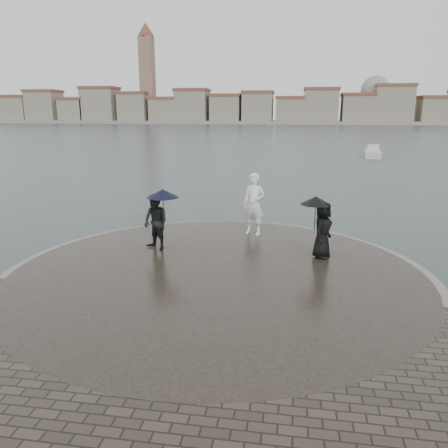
# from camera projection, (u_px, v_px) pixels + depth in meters

# --- Properties ---
(ground) EXTENTS (400.00, 400.00, 0.00)m
(ground) POSITION_uv_depth(u_px,v_px,m) (189.00, 344.00, 9.46)
(ground) COLOR #2B3835
(ground) RESTS_ON ground
(kerb_ring) EXTENTS (12.50, 12.50, 0.32)m
(kerb_ring) POSITION_uv_depth(u_px,v_px,m) (217.00, 278.00, 12.76)
(kerb_ring) COLOR gray
(kerb_ring) RESTS_ON ground
(quay_tip) EXTENTS (11.90, 11.90, 0.36)m
(quay_tip) POSITION_uv_depth(u_px,v_px,m) (217.00, 277.00, 12.76)
(quay_tip) COLOR #2D261E
(quay_tip) RESTS_ON ground
(statue) EXTENTS (0.98, 0.79, 2.32)m
(statue) POSITION_uv_depth(u_px,v_px,m) (254.00, 204.00, 16.25)
(statue) COLOR white
(statue) RESTS_ON quay_tip
(visitor_left) EXTENTS (1.37, 1.18, 2.04)m
(visitor_left) POSITION_uv_depth(u_px,v_px,m) (157.00, 216.00, 14.49)
(visitor_left) COLOR black
(visitor_left) RESTS_ON quay_tip
(visitor_right) EXTENTS (1.18, 1.11, 1.95)m
(visitor_right) POSITION_uv_depth(u_px,v_px,m) (321.00, 223.00, 13.70)
(visitor_right) COLOR black
(visitor_right) RESTS_ON quay_tip
(far_skyline) EXTENTS (260.00, 20.00, 37.00)m
(far_skyline) POSITION_uv_depth(u_px,v_px,m) (273.00, 109.00, 162.59)
(far_skyline) COLOR gray
(far_skyline) RESTS_ON ground
(boats) EXTENTS (10.81, 12.80, 1.50)m
(boats) POSITION_uv_depth(u_px,v_px,m) (418.00, 157.00, 43.76)
(boats) COLOR beige
(boats) RESTS_ON ground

